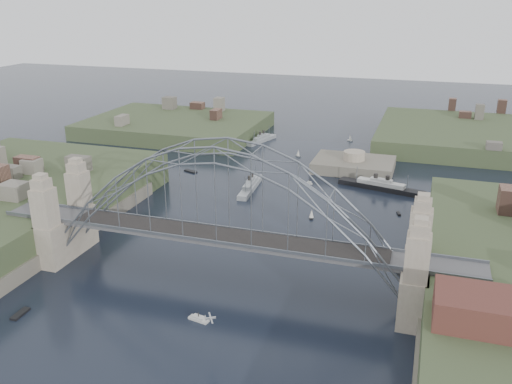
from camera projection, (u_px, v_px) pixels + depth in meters
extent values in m
plane|color=black|center=(224.00, 280.00, 95.12)|extent=(500.00, 500.00, 0.00)
cube|color=#525255|center=(223.00, 238.00, 92.39)|extent=(84.00, 6.00, 0.70)
cube|color=slate|center=(216.00, 242.00, 89.52)|extent=(84.00, 0.25, 0.50)
cube|color=slate|center=(229.00, 228.00, 94.88)|extent=(84.00, 0.25, 0.50)
cube|color=black|center=(223.00, 235.00, 92.20)|extent=(55.20, 5.20, 0.35)
cube|color=gray|center=(47.00, 222.00, 96.75)|extent=(3.40, 3.40, 17.70)
cube|color=gray|center=(80.00, 202.00, 105.69)|extent=(3.40, 3.40, 17.70)
cube|color=gray|center=(415.00, 275.00, 78.50)|extent=(3.40, 3.40, 17.70)
cube|color=gray|center=(418.00, 246.00, 87.45)|extent=(3.40, 3.40, 17.70)
cube|color=gray|center=(67.00, 235.00, 102.88)|extent=(4.08, 13.80, 8.00)
cube|color=gray|center=(414.00, 288.00, 84.63)|extent=(4.08, 13.80, 8.00)
cube|color=#605B4E|center=(51.00, 247.00, 105.06)|extent=(6.00, 70.00, 4.00)
cube|color=#605B4E|center=(439.00, 309.00, 84.50)|extent=(6.00, 70.00, 4.00)
cube|color=#384627|center=(176.00, 131.00, 195.83)|extent=(60.00, 45.00, 9.00)
cube|color=#384627|center=(488.00, 143.00, 178.75)|extent=(70.00, 55.00, 9.50)
cube|color=#605B4E|center=(353.00, 172.00, 154.41)|extent=(22.00, 16.00, 7.00)
cylinder|color=gray|center=(354.00, 156.00, 152.81)|extent=(6.00, 6.00, 2.40)
cube|color=#979DA0|center=(251.00, 188.00, 139.02)|extent=(3.64, 17.77, 1.57)
cube|color=#979DA0|center=(251.00, 183.00, 138.62)|extent=(2.47, 9.81, 1.18)
cube|color=#979DA0|center=(251.00, 180.00, 138.31)|extent=(1.61, 4.49, 0.78)
cylinder|color=black|center=(249.00, 179.00, 136.95)|extent=(0.85, 0.85, 1.57)
cylinder|color=black|center=(252.00, 176.00, 139.21)|extent=(0.85, 0.85, 1.57)
cylinder|color=slate|center=(245.00, 185.00, 133.31)|extent=(0.16, 0.16, 3.92)
cylinder|color=slate|center=(256.00, 172.00, 142.98)|extent=(0.16, 0.16, 3.92)
cube|color=#979DA0|center=(262.00, 141.00, 183.33)|extent=(6.15, 14.91, 1.49)
cube|color=#979DA0|center=(262.00, 138.00, 182.95)|extent=(3.78, 8.31, 1.12)
cube|color=#979DA0|center=(262.00, 135.00, 182.66)|extent=(2.13, 3.90, 0.75)
cylinder|color=black|center=(260.00, 134.00, 181.63)|extent=(0.74, 0.74, 1.49)
cylinder|color=black|center=(263.00, 133.00, 183.25)|extent=(0.74, 0.74, 1.49)
cylinder|color=slate|center=(254.00, 136.00, 179.02)|extent=(0.15, 0.15, 3.73)
cylinder|color=slate|center=(269.00, 131.00, 185.99)|extent=(0.15, 0.15, 3.73)
cube|color=black|center=(381.00, 188.00, 138.66)|extent=(22.12, 8.16, 1.60)
cube|color=beige|center=(381.00, 184.00, 138.25)|extent=(12.31, 5.07, 1.20)
cube|color=beige|center=(381.00, 180.00, 137.95)|extent=(5.74, 2.91, 0.80)
cylinder|color=black|center=(376.00, 177.00, 138.47)|extent=(1.08, 1.08, 1.60)
cylinder|color=black|center=(388.00, 179.00, 136.95)|extent=(1.08, 1.08, 1.60)
cylinder|color=slate|center=(357.00, 174.00, 141.04)|extent=(0.16, 0.16, 4.01)
cylinder|color=slate|center=(407.00, 183.00, 134.51)|extent=(0.16, 0.16, 4.01)
cube|color=#A1A5A8|center=(211.00, 318.00, 74.79)|extent=(1.33, 0.96, 0.25)
cube|color=#A1A5A8|center=(211.00, 318.00, 74.77)|extent=(1.69, 2.51, 0.05)
cube|color=#A1A5A8|center=(206.00, 318.00, 74.58)|extent=(0.58, 0.82, 0.31)
cube|color=beige|center=(160.00, 228.00, 115.67)|extent=(2.67, 0.95, 0.45)
cube|color=beige|center=(311.00, 218.00, 120.88)|extent=(0.84, 1.90, 0.45)
cylinder|color=slate|center=(312.00, 214.00, 120.52)|extent=(0.08, 0.08, 2.20)
cone|color=silver|center=(312.00, 214.00, 120.52)|extent=(1.15, 1.36, 1.92)
cube|color=beige|center=(199.00, 320.00, 83.21)|extent=(3.43, 1.73, 0.45)
cube|color=beige|center=(199.00, 317.00, 83.07)|extent=(2.12, 1.30, 0.40)
cylinder|color=black|center=(198.00, 315.00, 82.92)|extent=(0.16, 0.16, 0.70)
cube|color=beige|center=(399.00, 214.00, 123.20)|extent=(1.14, 2.03, 0.45)
cube|color=beige|center=(191.00, 171.00, 152.56)|extent=(4.23, 2.71, 0.45)
cube|color=beige|center=(309.00, 184.00, 142.78)|extent=(1.68, 1.11, 0.45)
cube|color=beige|center=(309.00, 182.00, 142.64)|extent=(1.06, 0.79, 0.40)
cylinder|color=black|center=(309.00, 180.00, 142.49)|extent=(0.16, 0.16, 0.70)
cube|color=beige|center=(298.00, 156.00, 166.81)|extent=(2.00, 1.96, 0.45)
cylinder|color=slate|center=(298.00, 153.00, 166.45)|extent=(0.08, 0.08, 2.20)
cone|color=silver|center=(298.00, 153.00, 166.45)|extent=(1.59, 1.58, 1.92)
cube|color=beige|center=(428.00, 256.00, 103.35)|extent=(1.32, 2.84, 0.45)
cube|color=beige|center=(428.00, 254.00, 103.21)|extent=(1.01, 1.74, 0.40)
cylinder|color=black|center=(429.00, 252.00, 103.06)|extent=(0.16, 0.16, 0.70)
cube|color=beige|center=(20.00, 314.00, 84.65)|extent=(1.26, 3.51, 0.45)
cube|color=beige|center=(350.00, 141.00, 184.47)|extent=(2.02, 1.39, 0.45)
cylinder|color=slate|center=(350.00, 138.00, 184.11)|extent=(0.08, 0.08, 2.20)
cone|color=silver|center=(350.00, 138.00, 184.11)|extent=(1.55, 1.43, 1.92)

